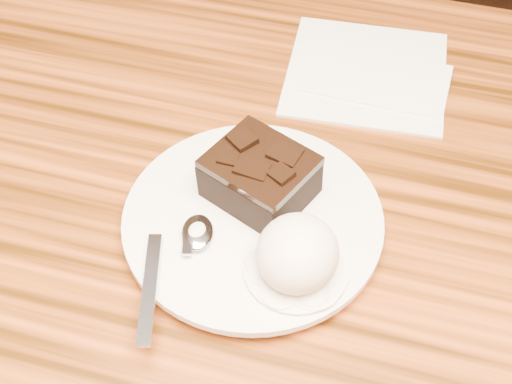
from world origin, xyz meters
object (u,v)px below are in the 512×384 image
(ice_cream_scoop, at_px, (297,253))
(brownie, at_px, (260,179))
(spoon, at_px, (197,234))
(plate, at_px, (253,223))
(napkin, at_px, (366,72))

(ice_cream_scoop, bearing_deg, brownie, 125.42)
(brownie, bearing_deg, ice_cream_scoop, -54.58)
(brownie, bearing_deg, spoon, -121.91)
(plate, distance_m, ice_cream_scoop, 0.07)
(plate, bearing_deg, brownie, 92.56)
(ice_cream_scoop, distance_m, spoon, 0.09)
(brownie, height_order, ice_cream_scoop, ice_cream_scoop)
(plate, relative_size, brownie, 2.73)
(brownie, xyz_separation_m, ice_cream_scoop, (0.05, -0.07, 0.00))
(spoon, relative_size, napkin, 0.93)
(plate, xyz_separation_m, ice_cream_scoop, (0.05, -0.04, 0.03))
(plate, bearing_deg, ice_cream_scoop, -41.88)
(napkin, bearing_deg, spoon, -110.19)
(napkin, bearing_deg, brownie, -106.37)
(plate, bearing_deg, spoon, -139.01)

